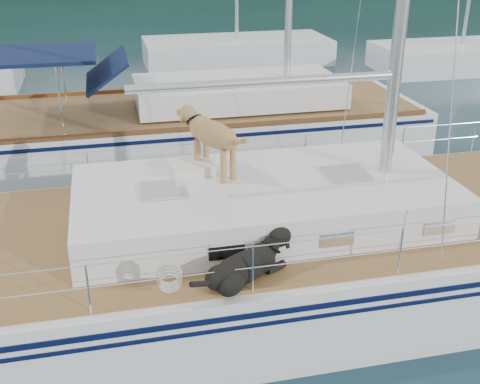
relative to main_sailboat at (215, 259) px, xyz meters
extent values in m
plane|color=black|center=(-0.09, 0.00, -0.68)|extent=(120.00, 120.00, 0.00)
cube|color=white|center=(-0.09, 0.00, -0.18)|extent=(12.00, 3.80, 1.40)
cube|color=olive|center=(-0.09, 0.00, 0.55)|extent=(11.52, 3.50, 0.06)
cube|color=white|center=(0.71, 0.00, 0.86)|extent=(5.20, 2.50, 0.55)
cylinder|color=silver|center=(0.71, 0.00, 2.53)|extent=(3.60, 0.12, 0.12)
cylinder|color=silver|center=(-0.09, -1.75, 1.14)|extent=(10.56, 0.01, 0.01)
cylinder|color=silver|center=(-0.09, 1.75, 1.14)|extent=(10.56, 0.01, 0.01)
cube|color=blue|center=(-1.53, 1.51, 0.61)|extent=(0.71, 0.54, 0.05)
cube|color=silver|center=(-0.23, 0.56, 1.21)|extent=(0.66, 0.57, 0.15)
torus|color=beige|center=(-0.83, -1.77, 0.94)|extent=(0.37, 0.14, 0.36)
cube|color=white|center=(0.55, 6.27, -0.23)|extent=(11.00, 3.50, 1.30)
cube|color=olive|center=(0.55, 6.27, 0.42)|extent=(10.56, 3.29, 0.06)
cube|color=white|center=(1.75, 6.27, 0.77)|extent=(4.80, 2.30, 0.55)
cube|color=#101D45|center=(-2.65, 6.27, 1.82)|extent=(2.40, 2.30, 0.08)
cube|color=white|center=(3.91, 16.00, -0.28)|extent=(7.20, 3.00, 1.10)
cube|color=white|center=(11.91, 13.00, -0.28)|extent=(6.40, 3.00, 1.10)
camera|label=1|loc=(-1.33, -7.36, 4.40)|focal=45.00mm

